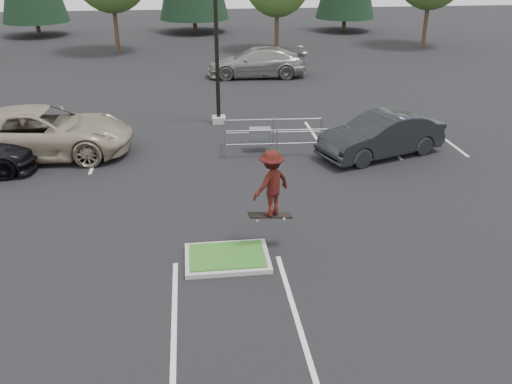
{
  "coord_description": "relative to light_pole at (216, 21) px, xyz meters",
  "views": [
    {
      "loc": [
        -0.73,
        -12.17,
        7.57
      ],
      "look_at": [
        0.94,
        1.5,
        1.23
      ],
      "focal_mm": 38.0,
      "sensor_mm": 36.0,
      "label": 1
    }
  ],
  "objects": [
    {
      "name": "grass_median",
      "position": [
        -0.5,
        -12.0,
        -4.48
      ],
      "size": [
        2.2,
        1.6,
        0.16
      ],
      "color": "#A09C95",
      "rests_on": "ground"
    },
    {
      "name": "ground",
      "position": [
        -0.5,
        -12.0,
        -4.56
      ],
      "size": [
        120.0,
        120.0,
        0.0
      ],
      "primitive_type": "plane",
      "color": "black",
      "rests_on": "ground"
    },
    {
      "name": "car_r_charc",
      "position": [
        6.0,
        -5.0,
        -3.73
      ],
      "size": [
        5.33,
        3.37,
        1.66
      ],
      "primitive_type": "imported",
      "rotation": [
        0.0,
        0.0,
        5.06
      ],
      "color": "black",
      "rests_on": "ground"
    },
    {
      "name": "car_l_tan",
      "position": [
        -7.0,
        -3.4,
        -3.61
      ],
      "size": [
        6.96,
        3.43,
        1.9
      ],
      "primitive_type": "imported",
      "rotation": [
        0.0,
        0.0,
        1.53
      ],
      "color": "gray",
      "rests_on": "ground"
    },
    {
      "name": "light_pole",
      "position": [
        0.0,
        0.0,
        0.0
      ],
      "size": [
        0.7,
        0.6,
        10.12
      ],
      "color": "#A09C95",
      "rests_on": "ground"
    },
    {
      "name": "car_far_silver",
      "position": [
        2.94,
        9.3,
        -3.68
      ],
      "size": [
        6.22,
        2.85,
        1.76
      ],
      "primitive_type": "imported",
      "rotation": [
        0.0,
        0.0,
        4.65
      ],
      "color": "gray",
      "rests_on": "ground"
    },
    {
      "name": "skateboarder",
      "position": [
        0.7,
        -11.49,
        -2.64
      ],
      "size": [
        1.33,
        1.21,
        1.94
      ],
      "rotation": [
        0.0,
        0.0,
        3.75
      ],
      "color": "black",
      "rests_on": "ground"
    },
    {
      "name": "cart_corral",
      "position": [
        1.55,
        -3.98,
        -3.85
      ],
      "size": [
        4.08,
        1.65,
        1.14
      ],
      "rotation": [
        0.0,
        0.0,
        -0.05
      ],
      "color": "#909498",
      "rests_on": "ground"
    },
    {
      "name": "stall_lines",
      "position": [
        -1.85,
        -5.98,
        -4.56
      ],
      "size": [
        22.62,
        17.6,
        0.01
      ],
      "color": "silver",
      "rests_on": "ground"
    }
  ]
}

